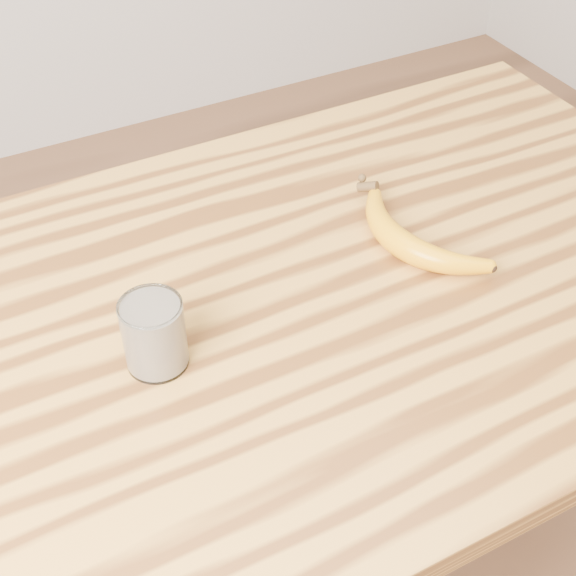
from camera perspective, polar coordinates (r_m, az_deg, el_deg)
name	(u,v)px	position (r m, az deg, el deg)	size (l,w,h in m)	color
table	(336,345)	(1.17, 3.46, -4.08)	(1.20, 0.80, 0.90)	#B57E31
smoothie_glass	(154,334)	(0.95, -9.51, -3.25)	(0.08, 0.08, 0.09)	white
banana	(402,245)	(1.12, 8.10, 3.04)	(0.12, 0.32, 0.04)	orange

